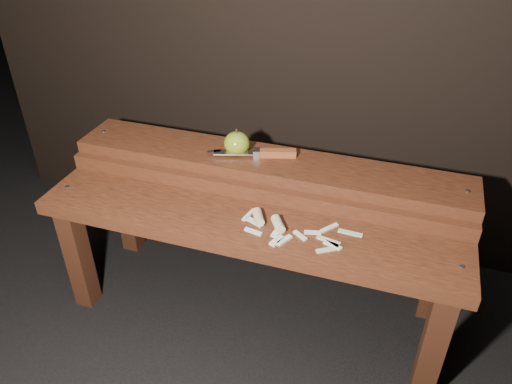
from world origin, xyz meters
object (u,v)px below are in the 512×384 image
(bench_front_tier, at_px, (242,244))
(knife, at_px, (266,153))
(apple, at_px, (237,143))
(bench_rear_tier, at_px, (267,184))

(bench_front_tier, bearing_deg, knife, 91.77)
(bench_front_tier, relative_size, knife, 4.60)
(knife, bearing_deg, apple, -172.57)
(bench_rear_tier, xyz_separation_m, knife, (-0.01, 0.02, 0.10))
(bench_rear_tier, relative_size, knife, 4.60)
(bench_front_tier, xyz_separation_m, bench_rear_tier, (0.00, 0.23, 0.06))
(bench_front_tier, bearing_deg, bench_rear_tier, 90.00)
(bench_rear_tier, relative_size, apple, 14.70)
(bench_rear_tier, bearing_deg, apple, 177.44)
(bench_rear_tier, bearing_deg, knife, 115.20)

